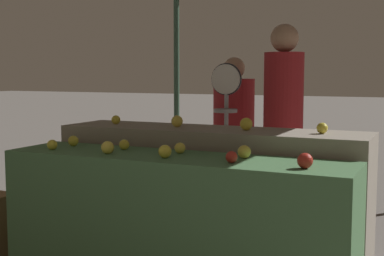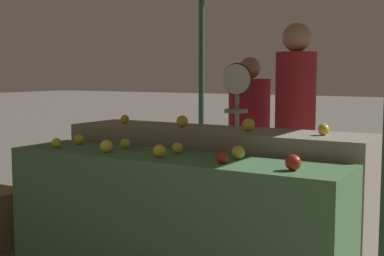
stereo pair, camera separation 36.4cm
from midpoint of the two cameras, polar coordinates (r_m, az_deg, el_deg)
name	(u,v)px [view 1 (the left image)]	position (r m, az deg, el deg)	size (l,w,h in m)	color
display_counter_front	(174,223)	(3.49, -5.02, -10.06)	(2.29, 0.55, 0.87)	#4C7A4C
display_counter_back	(210,194)	(3.99, -0.68, -7.13)	(2.29, 0.55, 0.99)	gray
apple_front_0	(52,145)	(3.82, -17.36, -1.73)	(0.07, 0.07, 0.07)	gold
apple_front_1	(108,147)	(3.54, -11.93, -2.07)	(0.08, 0.08, 0.08)	yellow
apple_front_2	(165,151)	(3.31, -6.06, -2.53)	(0.08, 0.08, 0.08)	gold
apple_front_3	(232,157)	(3.11, 0.91, -3.14)	(0.07, 0.07, 0.07)	#AD281E
apple_front_4	(305,161)	(2.96, 8.55, -3.51)	(0.09, 0.09, 0.09)	#AD281E
apple_front_5	(73,141)	(3.97, -15.14, -1.35)	(0.08, 0.08, 0.08)	gold
apple_front_6	(124,145)	(3.71, -10.05, -1.78)	(0.07, 0.07, 0.07)	gold
apple_front_7	(180,148)	(3.49, -4.29, -2.17)	(0.07, 0.07, 0.07)	yellow
apple_front_8	(244,152)	(3.28, 2.45, -2.57)	(0.08, 0.08, 0.08)	yellow
apple_back_0	(116,120)	(4.31, -10.53, 0.86)	(0.07, 0.07, 0.07)	gold
apple_back_1	(177,121)	(4.02, -4.20, 0.71)	(0.09, 0.09, 0.09)	yellow
apple_back_2	(246,124)	(3.79, 3.07, 0.41)	(0.09, 0.09, 0.09)	gold
apple_back_3	(322,128)	(3.63, 10.96, -0.04)	(0.07, 0.07, 0.07)	gold
produce_scale	(226,111)	(4.53, 1.34, 1.78)	(0.27, 0.20, 1.48)	#99999E
person_vendor_at_scale	(283,113)	(4.56, 7.47, 1.60)	(0.42, 0.42, 1.80)	#2D2D38
person_customer_left	(234,128)	(5.08, 2.44, 0.03)	(0.50, 0.50, 1.54)	#2D2D38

